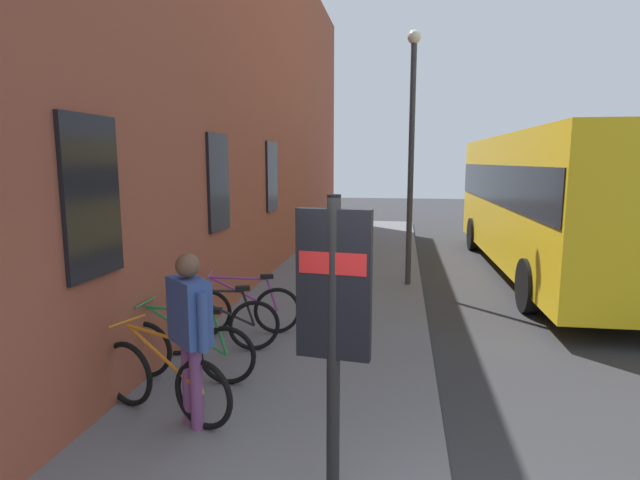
{
  "coord_description": "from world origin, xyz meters",
  "views": [
    {
      "loc": [
        -2.57,
        0.47,
        2.75
      ],
      "look_at": [
        4.97,
        1.68,
        1.56
      ],
      "focal_mm": 28.51,
      "sensor_mm": 36.0,
      "label": 1
    }
  ],
  "objects_px": {
    "bicycle_end_of_row": "(164,381)",
    "transit_info_sign": "(334,305)",
    "street_lamp": "(412,138)",
    "bicycle_by_door": "(243,310)",
    "city_bus": "(548,196)",
    "pedestrian_crossing_street": "(190,322)",
    "bicycle_far_end": "(217,326)",
    "bicycle_leaning_wall": "(186,350)"
  },
  "relations": [
    {
      "from": "street_lamp",
      "to": "bicycle_leaning_wall",
      "type": "bearing_deg",
      "value": 153.61
    },
    {
      "from": "bicycle_end_of_row",
      "to": "street_lamp",
      "type": "distance_m",
      "value": 7.29
    },
    {
      "from": "transit_info_sign",
      "to": "street_lamp",
      "type": "relative_size",
      "value": 0.46
    },
    {
      "from": "transit_info_sign",
      "to": "street_lamp",
      "type": "distance_m",
      "value": 7.54
    },
    {
      "from": "bicycle_by_door",
      "to": "pedestrian_crossing_street",
      "type": "bearing_deg",
      "value": -172.94
    },
    {
      "from": "bicycle_far_end",
      "to": "city_bus",
      "type": "bearing_deg",
      "value": -42.52
    },
    {
      "from": "bicycle_far_end",
      "to": "pedestrian_crossing_street",
      "type": "xyz_separation_m",
      "value": [
        -1.91,
        -0.47,
        0.68
      ]
    },
    {
      "from": "city_bus",
      "to": "street_lamp",
      "type": "relative_size",
      "value": 2.01
    },
    {
      "from": "bicycle_end_of_row",
      "to": "bicycle_by_door",
      "type": "relative_size",
      "value": 0.99
    },
    {
      "from": "bicycle_leaning_wall",
      "to": "bicycle_far_end",
      "type": "height_order",
      "value": "same"
    },
    {
      "from": "bicycle_by_door",
      "to": "pedestrian_crossing_street",
      "type": "xyz_separation_m",
      "value": [
        -2.69,
        -0.33,
        0.68
      ]
    },
    {
      "from": "bicycle_far_end",
      "to": "pedestrian_crossing_street",
      "type": "bearing_deg",
      "value": -166.27
    },
    {
      "from": "bicycle_far_end",
      "to": "bicycle_by_door",
      "type": "height_order",
      "value": "same"
    },
    {
      "from": "bicycle_end_of_row",
      "to": "street_lamp",
      "type": "relative_size",
      "value": 0.32
    },
    {
      "from": "bicycle_far_end",
      "to": "street_lamp",
      "type": "relative_size",
      "value": 0.32
    },
    {
      "from": "pedestrian_crossing_street",
      "to": "transit_info_sign",
      "type": "bearing_deg",
      "value": -122.33
    },
    {
      "from": "bicycle_end_of_row",
      "to": "city_bus",
      "type": "distance_m",
      "value": 10.23
    },
    {
      "from": "bicycle_far_end",
      "to": "bicycle_leaning_wall",
      "type": "bearing_deg",
      "value": 177.79
    },
    {
      "from": "transit_info_sign",
      "to": "pedestrian_crossing_street",
      "type": "bearing_deg",
      "value": 57.67
    },
    {
      "from": "bicycle_far_end",
      "to": "bicycle_by_door",
      "type": "distance_m",
      "value": 0.8
    },
    {
      "from": "street_lamp",
      "to": "bicycle_by_door",
      "type": "bearing_deg",
      "value": 145.68
    },
    {
      "from": "bicycle_leaning_wall",
      "to": "bicycle_by_door",
      "type": "relative_size",
      "value": 1.03
    },
    {
      "from": "bicycle_leaning_wall",
      "to": "bicycle_by_door",
      "type": "distance_m",
      "value": 1.73
    },
    {
      "from": "transit_info_sign",
      "to": "city_bus",
      "type": "xyz_separation_m",
      "value": [
        9.37,
        -3.94,
        0.2
      ]
    },
    {
      "from": "bicycle_by_door",
      "to": "city_bus",
      "type": "relative_size",
      "value": 0.16
    },
    {
      "from": "bicycle_end_of_row",
      "to": "transit_info_sign",
      "type": "distance_m",
      "value": 2.51
    },
    {
      "from": "bicycle_by_door",
      "to": "street_lamp",
      "type": "xyz_separation_m",
      "value": [
        3.69,
        -2.52,
        2.72
      ]
    },
    {
      "from": "bicycle_by_door",
      "to": "bicycle_end_of_row",
      "type": "bearing_deg",
      "value": 179.42
    },
    {
      "from": "city_bus",
      "to": "street_lamp",
      "type": "height_order",
      "value": "street_lamp"
    },
    {
      "from": "bicycle_leaning_wall",
      "to": "city_bus",
      "type": "height_order",
      "value": "city_bus"
    },
    {
      "from": "bicycle_end_of_row",
      "to": "pedestrian_crossing_street",
      "type": "relative_size",
      "value": 0.97
    },
    {
      "from": "city_bus",
      "to": "bicycle_end_of_row",
      "type": "bearing_deg",
      "value": 144.78
    },
    {
      "from": "city_bus",
      "to": "street_lamp",
      "type": "distance_m",
      "value": 4.08
    },
    {
      "from": "transit_info_sign",
      "to": "pedestrian_crossing_street",
      "type": "relative_size",
      "value": 1.37
    },
    {
      "from": "bicycle_end_of_row",
      "to": "bicycle_leaning_wall",
      "type": "height_order",
      "value": "same"
    },
    {
      "from": "bicycle_far_end",
      "to": "street_lamp",
      "type": "height_order",
      "value": "street_lamp"
    },
    {
      "from": "bicycle_by_door",
      "to": "street_lamp",
      "type": "bearing_deg",
      "value": -34.32
    },
    {
      "from": "bicycle_far_end",
      "to": "pedestrian_crossing_street",
      "type": "relative_size",
      "value": 0.96
    },
    {
      "from": "bicycle_end_of_row",
      "to": "transit_info_sign",
      "type": "height_order",
      "value": "transit_info_sign"
    },
    {
      "from": "bicycle_end_of_row",
      "to": "street_lamp",
      "type": "xyz_separation_m",
      "value": [
        6.27,
        -2.54,
        2.72
      ]
    },
    {
      "from": "bicycle_by_door",
      "to": "street_lamp",
      "type": "height_order",
      "value": "street_lamp"
    },
    {
      "from": "bicycle_end_of_row",
      "to": "bicycle_far_end",
      "type": "relative_size",
      "value": 1.01
    }
  ]
}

